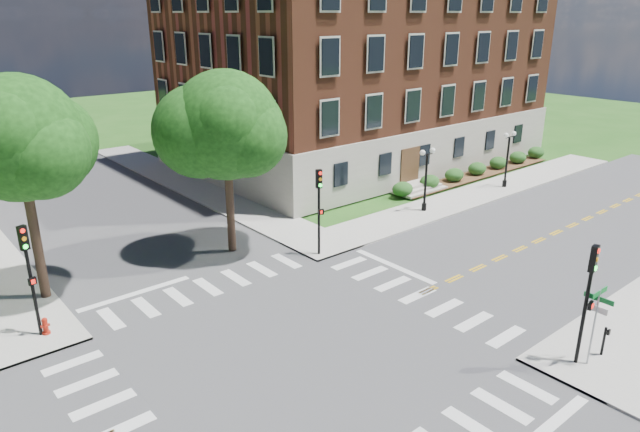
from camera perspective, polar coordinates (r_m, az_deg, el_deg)
ground at (r=23.35m, az=-2.22°, el=-13.22°), size 160.00×160.00×0.00m
road_ew at (r=23.34m, az=-2.22°, el=-13.21°), size 90.00×12.00×0.01m
road_ns at (r=23.34m, az=-2.22°, el=-13.21°), size 12.00×90.00×0.01m
sidewalk_ne at (r=43.15m, az=1.36°, el=2.63°), size 34.00×34.00×0.12m
crosswalk_east at (r=27.72m, az=9.72°, el=-7.85°), size 2.20×10.20×0.02m
stop_bar_east at (r=30.57m, az=7.42°, el=-5.01°), size 0.40×5.50×0.00m
main_building at (r=52.16m, az=3.85°, el=14.82°), size 30.60×22.40×16.50m
shrub_row at (r=48.69m, az=15.37°, el=3.83°), size 18.00×2.00×1.30m
tree_c at (r=27.69m, az=-27.97°, el=6.84°), size 5.50×5.50×10.27m
tree_d at (r=30.50m, az=-9.42°, el=8.92°), size 5.78×5.78×9.92m
traffic_signal_se at (r=23.01m, az=25.28°, el=-6.70°), size 0.35×0.40×4.80m
traffic_signal_ne at (r=30.46m, az=-0.09°, el=1.50°), size 0.38×0.46×4.80m
traffic_signal_nw at (r=25.41m, az=-27.11°, el=-4.55°), size 0.37×0.43×4.80m
twin_lamp_west at (r=38.38m, az=10.55°, el=3.96°), size 1.36×0.36×4.23m
twin_lamp_east at (r=45.38m, az=18.24°, el=5.72°), size 1.36×0.36×4.23m
street_sign_pole at (r=23.49m, az=25.91°, el=-8.66°), size 1.10×1.10×3.10m
push_button_post at (r=24.99m, az=26.57°, el=-11.00°), size 0.14×0.21×1.20m
fire_hydrant at (r=26.50m, az=-25.76°, el=-9.91°), size 0.35×0.35×0.75m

